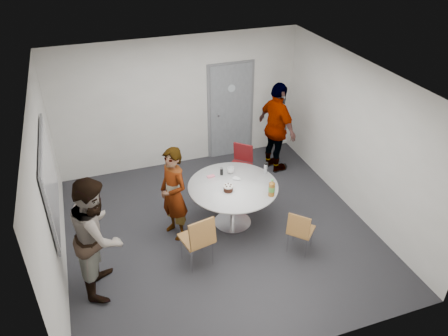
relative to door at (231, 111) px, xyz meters
name	(u,v)px	position (x,y,z in m)	size (l,w,h in m)	color
floor	(219,231)	(-1.10, -2.48, -1.03)	(5.00, 5.00, 0.00)	#222226
ceiling	(218,81)	(-1.10, -2.48, 1.67)	(5.00, 5.00, 0.00)	silver
wall_back	(179,103)	(-1.10, 0.02, 0.32)	(5.00, 5.00, 0.00)	beige
wall_left	(49,194)	(-3.60, -2.48, 0.32)	(5.00, 5.00, 0.00)	beige
wall_right	(357,139)	(1.40, -2.48, 0.32)	(5.00, 5.00, 0.00)	beige
wall_front	(292,275)	(-1.10, -4.98, 0.32)	(5.00, 5.00, 0.00)	beige
door	(231,111)	(0.00, 0.00, 0.00)	(1.02, 0.17, 2.12)	slate
whiteboard	(50,180)	(-3.56, -2.28, 0.42)	(0.04, 1.90, 1.25)	slate
table	(235,191)	(-0.78, -2.35, -0.35)	(1.51, 1.51, 1.09)	silver
chair_near_left	(199,237)	(-1.64, -3.15, -0.46)	(0.52, 0.55, 0.93)	brown
chair_near_right	(300,229)	(-0.08, -3.38, -0.56)	(0.54, 0.54, 0.78)	brown
chair_far	(241,161)	(-0.22, -1.23, -0.51)	(0.59, 0.59, 0.85)	maroon
person_main	(174,194)	(-1.81, -2.30, -0.21)	(0.59, 0.39, 1.63)	#A5C6EA
person_left	(98,235)	(-3.05, -3.05, -0.11)	(0.89, 0.69, 1.83)	white
person_right	(277,128)	(0.66, -0.91, -0.08)	(1.11, 0.46, 1.89)	black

